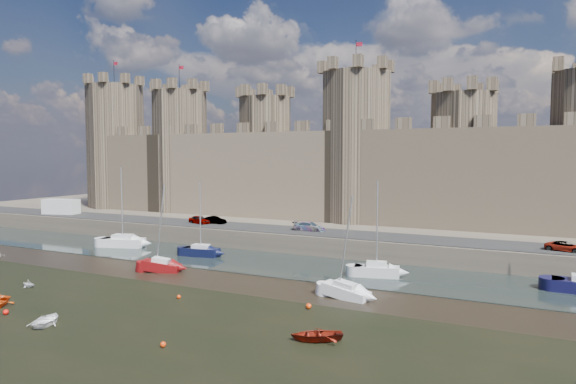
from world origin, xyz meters
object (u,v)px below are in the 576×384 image
at_px(car_0, 199,220).
at_px(sailboat_4, 161,265).
at_px(sailboat_2, 377,270).
at_px(car_2, 310,227).
at_px(van, 61,207).
at_px(sailboat_1, 201,251).
at_px(car_1, 214,220).
at_px(car_3, 565,247).
at_px(sailboat_5, 346,291).
at_px(sailboat_0, 123,241).

xyz_separation_m(car_0, sailboat_4, (8.58, -18.81, -2.42)).
bearing_deg(sailboat_2, car_2, 124.34).
relative_size(van, sailboat_1, 0.65).
relative_size(car_1, van, 0.59).
xyz_separation_m(car_0, car_1, (2.15, 0.81, -0.05)).
xyz_separation_m(car_2, sailboat_4, (-9.21, -19.42, -2.43)).
relative_size(sailboat_2, sailboat_4, 1.04).
relative_size(car_1, sailboat_4, 0.37).
xyz_separation_m(car_3, sailboat_4, (-39.69, -17.92, -2.33)).
bearing_deg(car_3, sailboat_2, 132.09).
distance_m(car_2, car_3, 30.51).
bearing_deg(car_1, van, 85.85).
xyz_separation_m(sailboat_1, sailboat_5, (22.84, -9.72, -0.07)).
xyz_separation_m(car_3, sailboat_5, (-17.94, -18.84, -2.36)).
bearing_deg(car_2, sailboat_5, -150.46).
bearing_deg(car_3, car_1, 100.68).
distance_m(car_2, sailboat_1, 14.98).
height_order(car_1, sailboat_4, sailboat_4).
bearing_deg(car_2, sailboat_4, 152.52).
relative_size(van, sailboat_4, 0.63).
bearing_deg(car_0, car_3, -74.35).
relative_size(car_0, sailboat_2, 0.37).
distance_m(van, sailboat_1, 37.99).
xyz_separation_m(car_1, sailboat_2, (28.39, -11.64, -2.29)).
xyz_separation_m(sailboat_2, sailboat_4, (-21.97, -7.98, -0.09)).
bearing_deg(van, sailboat_4, -40.03).
xyz_separation_m(sailboat_4, sailboat_5, (21.74, -0.91, -0.03)).
bearing_deg(sailboat_1, sailboat_0, 169.98).
bearing_deg(car_0, sailboat_4, -138.79).
bearing_deg(sailboat_2, sailboat_4, -173.83).
xyz_separation_m(van, sailboat_1, (36.61, -9.68, -3.07)).
bearing_deg(sailboat_5, car_1, 152.60).
height_order(car_2, sailboat_4, sailboat_4).
bearing_deg(sailboat_2, car_3, 15.51).
xyz_separation_m(car_1, sailboat_5, (28.16, -20.54, -2.41)).
xyz_separation_m(van, sailboat_0, (23.04, -9.16, -2.98)).
height_order(van, sailboat_4, sailboat_4).
relative_size(car_0, sailboat_1, 0.40).
relative_size(sailboat_1, sailboat_2, 0.93).
bearing_deg(sailboat_4, car_2, 44.79).
bearing_deg(sailboat_4, car_3, 4.46).
height_order(car_0, sailboat_4, sailboat_4).
bearing_deg(sailboat_4, sailboat_5, -22.25).
distance_m(sailboat_0, sailboat_5, 37.82).
distance_m(car_0, sailboat_2, 32.49).
xyz_separation_m(car_2, sailboat_1, (-10.30, -10.61, -2.39)).
distance_m(van, sailboat_5, 62.61).
height_order(car_0, van, van).
distance_m(van, sailboat_2, 60.67).
bearing_deg(van, sailboat_1, -28.72).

